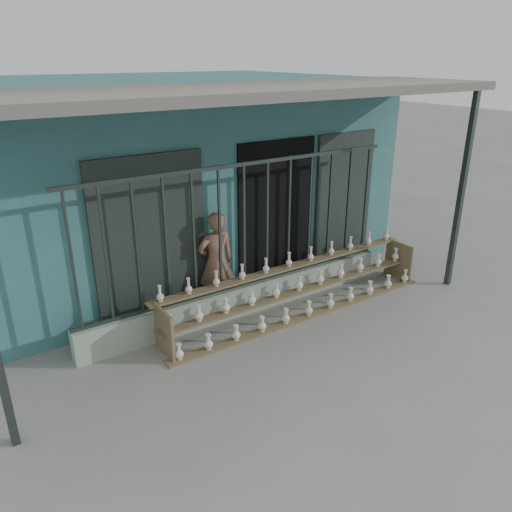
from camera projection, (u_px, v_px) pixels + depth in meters
ground at (298, 352)px, 6.46m from camera, size 60.00×60.00×0.00m
workshop_building at (159, 169)px, 9.12m from camera, size 7.40×6.60×3.21m
parapet_wall at (245, 298)px, 7.38m from camera, size 5.00×0.20×0.45m
security_fence at (244, 226)px, 6.96m from camera, size 5.00×0.04×1.80m
shelf_rack at (299, 289)px, 7.37m from camera, size 4.50×0.68×0.85m
elderly_woman at (216, 263)px, 7.24m from camera, size 0.58×0.40×1.54m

